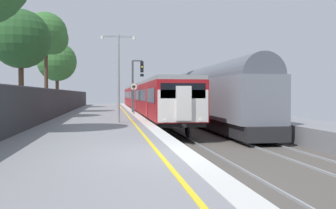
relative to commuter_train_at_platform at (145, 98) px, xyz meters
name	(u,v)px	position (x,y,z in m)	size (l,w,h in m)	color
ground	(263,172)	(0.54, -29.81, -1.88)	(17.40, 110.00, 1.21)	gray
commuter_train_at_platform	(145,98)	(0.00, 0.00, 0.00)	(2.83, 42.46, 3.81)	maroon
freight_train_adjacent_track	(198,95)	(4.00, -7.82, 0.35)	(2.60, 29.81, 4.77)	#232326
signal_gantry	(136,80)	(-1.46, -6.40, 1.70)	(1.10, 0.24, 4.73)	#47474C
speed_limit_sign	(134,94)	(-1.85, -9.63, 0.37)	(0.59, 0.08, 2.56)	#59595B
platform_lamp_mid	(118,70)	(-3.29, -18.48, 1.75)	(2.00, 0.20, 5.05)	#93999E
background_tree_centre	(48,35)	(-9.19, -5.94, 5.58)	(3.86, 3.75, 8.89)	#473323
background_tree_right	(57,63)	(-10.15, 6.70, 4.24)	(4.74, 4.74, 7.99)	#473323
background_tree_back	(21,41)	(-9.82, -13.17, 4.02)	(4.03, 4.03, 7.44)	#473323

